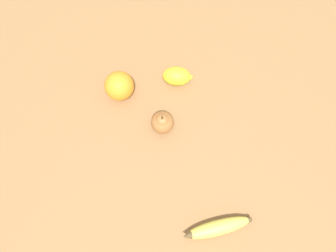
{
  "coord_description": "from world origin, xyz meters",
  "views": [
    {
      "loc": [
        -0.05,
        0.21,
        0.92
      ],
      "look_at": [
        0.05,
        -0.03,
        0.03
      ],
      "focal_mm": 35.0,
      "sensor_mm": 36.0,
      "label": 1
    }
  ],
  "objects": [
    {
      "name": "ground_plane",
      "position": [
        0.0,
        0.0,
        0.0
      ],
      "size": [
        3.0,
        3.0,
        0.0
      ],
      "primitive_type": "plane",
      "color": "olive"
    },
    {
      "name": "orange",
      "position": [
        0.23,
        -0.08,
        0.04
      ],
      "size": [
        0.09,
        0.09,
        0.09
      ],
      "color": "orange",
      "rests_on": "ground_plane"
    },
    {
      "name": "banana",
      "position": [
        -0.18,
        0.18,
        0.02
      ],
      "size": [
        0.17,
        0.14,
        0.04
      ],
      "rotation": [
        0.0,
        0.0,
        0.64
      ],
      "color": "#DBCC4C",
      "rests_on": "ground_plane"
    },
    {
      "name": "pear",
      "position": [
        0.07,
        -0.03,
        0.04
      ],
      "size": [
        0.07,
        0.07,
        0.08
      ],
      "color": "#A36633",
      "rests_on": "ground_plane"
    },
    {
      "name": "lemon",
      "position": [
        0.09,
        -0.18,
        0.03
      ],
      "size": [
        0.1,
        0.08,
        0.06
      ],
      "rotation": [
        0.0,
        0.0,
        3.46
      ],
      "color": "yellow",
      "rests_on": "ground_plane"
    }
  ]
}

